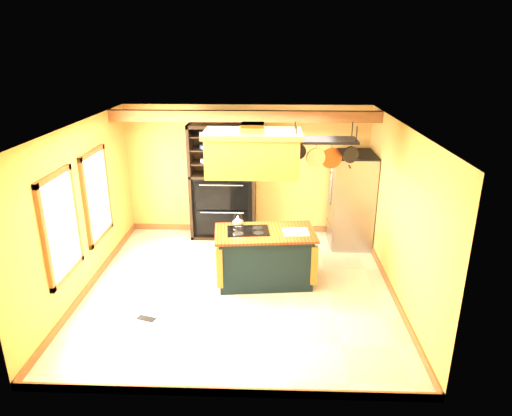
# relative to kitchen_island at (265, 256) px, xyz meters

# --- Properties ---
(floor) EXTENTS (5.00, 5.00, 0.00)m
(floor) POSITION_rel_kitchen_island_xyz_m (-0.41, -0.24, -0.47)
(floor) COLOR beige
(floor) RESTS_ON ground
(ceiling) EXTENTS (5.00, 5.00, 0.00)m
(ceiling) POSITION_rel_kitchen_island_xyz_m (-0.41, -0.24, 2.23)
(ceiling) COLOR white
(ceiling) RESTS_ON wall_back
(wall_back) EXTENTS (5.00, 0.02, 2.70)m
(wall_back) POSITION_rel_kitchen_island_xyz_m (-0.41, 2.26, 0.88)
(wall_back) COLOR gold
(wall_back) RESTS_ON floor
(wall_front) EXTENTS (5.00, 0.02, 2.70)m
(wall_front) POSITION_rel_kitchen_island_xyz_m (-0.41, -2.74, 0.88)
(wall_front) COLOR gold
(wall_front) RESTS_ON floor
(wall_left) EXTENTS (0.02, 5.00, 2.70)m
(wall_left) POSITION_rel_kitchen_island_xyz_m (-2.91, -0.24, 0.88)
(wall_left) COLOR gold
(wall_left) RESTS_ON floor
(wall_right) EXTENTS (0.02, 5.00, 2.70)m
(wall_right) POSITION_rel_kitchen_island_xyz_m (2.09, -0.24, 0.88)
(wall_right) COLOR gold
(wall_right) RESTS_ON floor
(ceiling_beam) EXTENTS (5.00, 0.15, 0.20)m
(ceiling_beam) POSITION_rel_kitchen_island_xyz_m (-0.41, 1.46, 2.12)
(ceiling_beam) COLOR #945C2D
(ceiling_beam) RESTS_ON ceiling
(window_near) EXTENTS (0.06, 1.06, 1.56)m
(window_near) POSITION_rel_kitchen_island_xyz_m (-2.88, -1.04, 0.93)
(window_near) COLOR #945C2D
(window_near) RESTS_ON wall_left
(window_far) EXTENTS (0.06, 1.06, 1.56)m
(window_far) POSITION_rel_kitchen_island_xyz_m (-2.88, 0.36, 0.93)
(window_far) COLOR #945C2D
(window_far) RESTS_ON wall_left
(kitchen_island) EXTENTS (1.73, 1.08, 1.11)m
(kitchen_island) POSITION_rel_kitchen_island_xyz_m (0.00, 0.00, 0.00)
(kitchen_island) COLOR black
(kitchen_island) RESTS_ON floor
(range_hood) EXTENTS (1.51, 0.85, 0.80)m
(range_hood) POSITION_rel_kitchen_island_xyz_m (-0.20, -0.00, 1.79)
(range_hood) COLOR #A36828
(range_hood) RESTS_ON ceiling
(pot_rack) EXTENTS (1.05, 0.49, 0.72)m
(pot_rack) POSITION_rel_kitchen_island_xyz_m (0.91, 0.00, 1.89)
(pot_rack) COLOR black
(pot_rack) RESTS_ON ceiling
(refrigerator) EXTENTS (0.79, 0.93, 1.83)m
(refrigerator) POSITION_rel_kitchen_island_xyz_m (1.67, 1.66, 0.42)
(refrigerator) COLOR #96979E
(refrigerator) RESTS_ON floor
(hutch) EXTENTS (1.34, 0.60, 2.36)m
(hutch) POSITION_rel_kitchen_island_xyz_m (-0.89, 2.00, 0.44)
(hutch) COLOR black
(hutch) RESTS_ON floor
(floor_register) EXTENTS (0.30, 0.20, 0.01)m
(floor_register) POSITION_rel_kitchen_island_xyz_m (-1.73, -1.20, -0.46)
(floor_register) COLOR black
(floor_register) RESTS_ON floor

